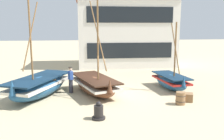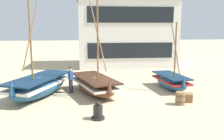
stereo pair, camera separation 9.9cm
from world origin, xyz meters
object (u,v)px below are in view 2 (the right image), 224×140
Objects in this scene: fishing_boat_centre_large at (39,86)px; cargo_crate at (187,97)px; fisherman_by_hull at (71,80)px; capstan_winch at (98,112)px; fishing_boat_near_left at (95,85)px; fishing_boat_far_right at (171,81)px; harbor_building_main at (126,32)px; wooden_barrel at (180,98)px.

fishing_boat_centre_large is 10.13× the size of cargo_crate.
capstan_winch is at bearing -72.60° from fisherman_by_hull.
fishing_boat_near_left is 1.37× the size of fishing_boat_far_right.
fishing_boat_centre_large is at bearing -121.85° from harbor_building_main.
harbor_building_main is at bearing 92.77° from wooden_barrel.
fishing_boat_near_left is 3.68× the size of fisherman_by_hull.
fishing_boat_far_right is at bearing 7.07° from fishing_boat_near_left.
fishing_boat_centre_large reaches higher than cargo_crate.
harbor_building_main reaches higher than fishing_boat_near_left.
fishing_boat_far_right reaches higher than fisherman_by_hull.
fishing_boat_centre_large is at bearing -174.09° from fishing_boat_far_right.
fishing_boat_far_right is 6.46× the size of wooden_barrel.
capstan_winch reaches higher than cargo_crate.
fisherman_by_hull is at bearing 19.61° from fishing_boat_centre_large.
cargo_crate is (6.74, -2.64, -0.60)m from fisherman_by_hull.
fishing_boat_near_left is 12.49m from harbor_building_main.
wooden_barrel is (4.62, 1.63, 0.02)m from capstan_winch.
fisherman_by_hull is 2.98× the size of cargo_crate.
fishing_boat_centre_large is 5.31m from capstan_winch.
fishing_boat_far_right reaches higher than capstan_winch.
cargo_crate is (0.63, 0.49, -0.11)m from wooden_barrel.
fishing_boat_far_right is 2.68× the size of fisherman_by_hull.
harbor_building_main is (3.93, 15.82, 3.28)m from capstan_winch.
harbor_building_main is (-1.32, 13.70, 3.37)m from cargo_crate.
fisherman_by_hull reaches higher than wooden_barrel.
fishing_boat_near_left is at bearing 156.93° from cargo_crate.
wooden_barrel is at bearing -142.00° from cargo_crate.
fisherman_by_hull is at bearing -178.05° from fishing_boat_far_right.
wooden_barrel is at bearing -30.67° from fishing_boat_near_left.
capstan_winch is at bearing -103.95° from harbor_building_main.
harbor_building_main reaches higher than cargo_crate.
fishing_boat_near_left is at bearing 4.10° from fishing_boat_centre_large.
harbor_building_main reaches higher than fisherman_by_hull.
capstan_winch is (3.35, -4.10, -0.35)m from fishing_boat_centre_large.
fishing_boat_centre_large is at bearing 167.08° from cargo_crate.
fishing_boat_centre_large reaches higher than wooden_barrel.
fishing_boat_centre_large is 14.11m from harbor_building_main.
wooden_barrel is 0.07× the size of harbor_building_main.
fisherman_by_hull is 1.98× the size of capstan_winch.
fishing_boat_centre_large reaches higher than fishing_boat_far_right.
fishing_boat_centre_large is 1.27× the size of fishing_boat_far_right.
cargo_crate is (5.25, 2.12, -0.09)m from capstan_winch.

